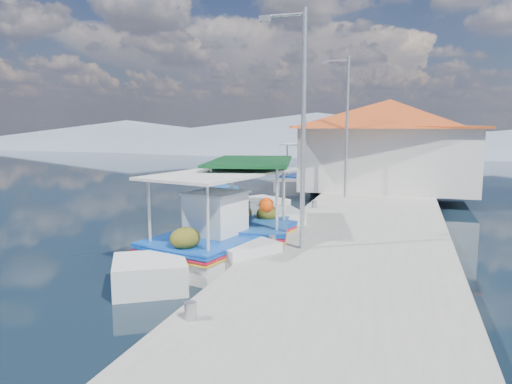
% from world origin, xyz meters
% --- Properties ---
extents(ground, '(160.00, 160.00, 0.00)m').
position_xyz_m(ground, '(0.00, 0.00, 0.00)').
color(ground, black).
rests_on(ground, ground).
extents(quay, '(5.00, 44.00, 0.50)m').
position_xyz_m(quay, '(5.90, 6.00, 0.25)').
color(quay, '#A4A199').
rests_on(quay, ground).
extents(bollards, '(0.20, 17.20, 0.30)m').
position_xyz_m(bollards, '(3.80, 5.25, 0.65)').
color(bollards, '#A5A8AD').
rests_on(bollards, quay).
extents(main_caique, '(3.58, 7.91, 2.68)m').
position_xyz_m(main_caique, '(2.32, 2.23, 0.52)').
color(main_caique, silver).
rests_on(main_caique, ground).
extents(caique_green_canopy, '(3.32, 7.60, 2.90)m').
position_xyz_m(caique_green_canopy, '(2.60, 4.04, 0.43)').
color(caique_green_canopy, silver).
rests_on(caique_green_canopy, ground).
extents(caique_blue_hull, '(2.64, 5.50, 1.01)m').
position_xyz_m(caique_blue_hull, '(-0.70, 9.11, 0.27)').
color(caique_blue_hull, '#1B54A5').
rests_on(caique_blue_hull, ground).
extents(caique_far, '(4.07, 7.80, 2.87)m').
position_xyz_m(caique_far, '(2.20, 17.54, 0.53)').
color(caique_far, silver).
rests_on(caique_far, ground).
extents(harbor_building, '(10.49, 10.49, 4.40)m').
position_xyz_m(harbor_building, '(6.20, 15.00, 2.78)').
color(harbor_building, silver).
rests_on(harbor_building, quay).
extents(lamp_post_near, '(1.21, 0.14, 6.00)m').
position_xyz_m(lamp_post_near, '(4.51, 2.00, 3.85)').
color(lamp_post_near, '#A5A8AD').
rests_on(lamp_post_near, quay).
extents(lamp_post_far, '(1.21, 0.14, 6.00)m').
position_xyz_m(lamp_post_far, '(4.51, 11.00, 3.85)').
color(lamp_post_far, '#A5A8AD').
rests_on(lamp_post_far, quay).
extents(mountain_ridge, '(171.40, 96.00, 5.50)m').
position_xyz_m(mountain_ridge, '(6.54, 56.00, 2.04)').
color(mountain_ridge, gray).
rests_on(mountain_ridge, ground).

